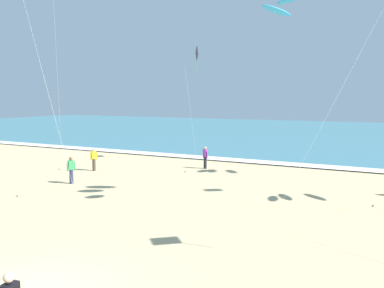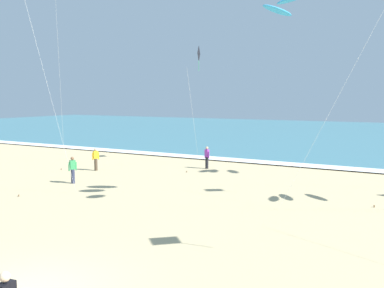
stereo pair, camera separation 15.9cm
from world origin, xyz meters
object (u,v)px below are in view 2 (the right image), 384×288
(kite_diamond_charcoal_mid, at_px, (198,58))
(kite_arc_amber_high, at_px, (285,2))
(bystander_yellow_top, at_px, (96,159))
(bystander_purple_top, at_px, (207,157))
(bystander_green_top, at_px, (73,170))

(kite_diamond_charcoal_mid, height_order, kite_arc_amber_high, kite_arc_amber_high)
(kite_arc_amber_high, distance_m, bystander_yellow_top, 16.80)
(kite_diamond_charcoal_mid, xyz_separation_m, kite_arc_amber_high, (9.49, -10.24, 1.07))
(bystander_purple_top, distance_m, bystander_yellow_top, 7.79)
(kite_diamond_charcoal_mid, relative_size, bystander_yellow_top, 5.65)
(bystander_purple_top, distance_m, bystander_green_top, 9.55)
(kite_diamond_charcoal_mid, distance_m, kite_arc_amber_high, 14.00)
(kite_arc_amber_high, height_order, bystander_green_top, kite_arc_amber_high)
(bystander_purple_top, bearing_deg, kite_diamond_charcoal_mid, 129.91)
(kite_diamond_charcoal_mid, xyz_separation_m, bystander_purple_top, (1.83, -2.19, -7.24))
(kite_diamond_charcoal_mid, relative_size, bystander_green_top, 5.65)
(kite_arc_amber_high, height_order, bystander_purple_top, kite_arc_amber_high)
(bystander_green_top, bearing_deg, bystander_purple_top, 60.22)
(kite_diamond_charcoal_mid, distance_m, bystander_yellow_top, 10.80)
(kite_arc_amber_high, relative_size, bystander_yellow_top, 5.99)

